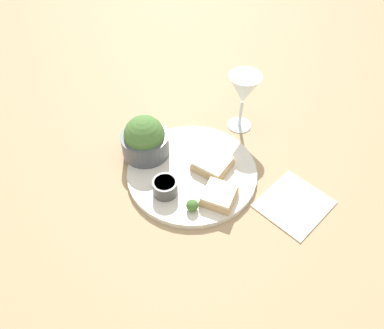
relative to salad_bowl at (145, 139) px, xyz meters
name	(u,v)px	position (x,y,z in m)	size (l,w,h in m)	color
ground_plane	(192,174)	(-0.12, -0.04, -0.06)	(4.00, 4.00, 0.00)	tan
dinner_plate	(192,172)	(-0.12, -0.04, -0.05)	(0.30, 0.30, 0.01)	silver
salad_bowl	(145,139)	(0.00, 0.00, 0.00)	(0.11, 0.11, 0.10)	#4C5156
sauce_ramekin	(165,186)	(-0.13, 0.04, -0.02)	(0.06, 0.06, 0.04)	#4C4C4C
cheese_toast_near	(213,164)	(-0.14, -0.08, -0.03)	(0.09, 0.09, 0.03)	tan
cheese_toast_far	(219,195)	(-0.22, -0.03, -0.03)	(0.09, 0.09, 0.03)	tan
wine_glass	(244,91)	(-0.07, -0.25, 0.06)	(0.08, 0.08, 0.16)	silver
garnish	(192,205)	(-0.20, 0.03, -0.03)	(0.03, 0.03, 0.03)	#477533
napkin	(294,204)	(-0.33, -0.15, -0.05)	(0.14, 0.15, 0.01)	beige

